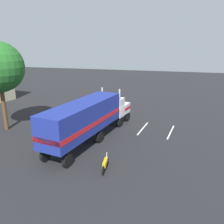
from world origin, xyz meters
The scene contains 6 objects.
ground_plane centered at (0.00, 0.00, 0.00)m, with size 120.00×120.00×0.00m, color #232326.
lane_stripe_near centered at (-0.43, -3.50, 0.01)m, with size 4.40×0.16×0.01m, color silver.
lane_stripe_mid centered at (-0.70, -6.63, 0.01)m, with size 4.40×0.16×0.01m, color silver.
semi_truck centered at (-5.16, 1.08, 2.52)m, with size 14.38×4.85×4.50m.
person_bystander centered at (-1.71, 2.81, 0.89)m, with size 0.34×0.46×1.63m.
motorcycle centered at (-10.16, -2.09, 0.48)m, with size 2.11×0.37×1.12m.
Camera 1 is at (-25.01, -6.93, 9.26)m, focal length 36.58 mm.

